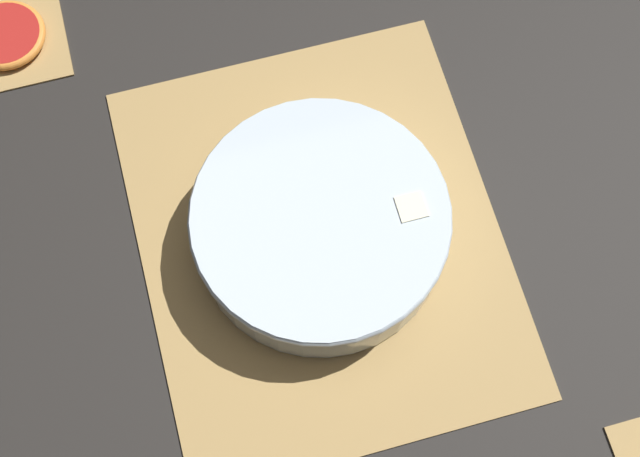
# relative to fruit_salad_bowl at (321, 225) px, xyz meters

# --- Properties ---
(ground_plane) EXTENTS (6.00, 6.00, 0.00)m
(ground_plane) POSITION_rel_fruit_salad_bowl_xyz_m (0.00, 0.00, -0.05)
(ground_plane) COLOR black
(bamboo_mat_center) EXTENTS (0.49, 0.40, 0.01)m
(bamboo_mat_center) POSITION_rel_fruit_salad_bowl_xyz_m (0.00, 0.00, -0.04)
(bamboo_mat_center) COLOR #A8844C
(bamboo_mat_center) RESTS_ON ground_plane
(coaster_mat_far_right) EXTENTS (0.14, 0.14, 0.01)m
(coaster_mat_far_right) POSITION_rel_fruit_salad_bowl_xyz_m (0.36, 0.31, -0.04)
(coaster_mat_far_right) COLOR #A8844C
(coaster_mat_far_right) RESTS_ON ground_plane
(fruit_salad_bowl) EXTENTS (0.28, 0.28, 0.08)m
(fruit_salad_bowl) POSITION_rel_fruit_salad_bowl_xyz_m (0.00, 0.00, 0.00)
(fruit_salad_bowl) COLOR silver
(fruit_salad_bowl) RESTS_ON bamboo_mat_center
(grapefruit_slice) EXTENTS (0.10, 0.10, 0.01)m
(grapefruit_slice) POSITION_rel_fruit_salad_bowl_xyz_m (0.36, 0.31, -0.04)
(grapefruit_slice) COLOR #B2231E
(grapefruit_slice) RESTS_ON coaster_mat_far_right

